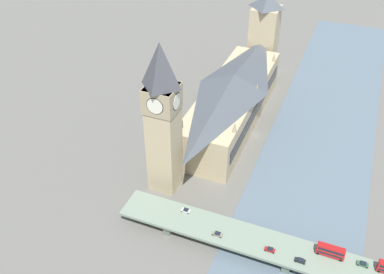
{
  "coord_description": "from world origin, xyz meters",
  "views": [
    {
      "loc": [
        -37.53,
        184.49,
        136.85
      ],
      "look_at": [
        21.58,
        38.79,
        19.89
      ],
      "focal_mm": 40.0,
      "sensor_mm": 36.0,
      "label": 1
    }
  ],
  "objects_px": {
    "parliament_hall": "(233,99)",
    "car_southbound_lead": "(363,264)",
    "road_bridge": "(290,253)",
    "car_northbound_lead": "(300,260)",
    "car_northbound_mid": "(217,234)",
    "double_decker_bus_lead": "(331,251)",
    "clock_tower": "(163,117)",
    "victoria_tower": "(264,36)",
    "car_northbound_tail": "(186,210)",
    "car_southbound_mid": "(270,250)"
  },
  "relations": [
    {
      "from": "parliament_hall",
      "to": "car_southbound_lead",
      "type": "bearing_deg",
      "value": 133.7
    },
    {
      "from": "car_southbound_lead",
      "to": "road_bridge",
      "type": "bearing_deg",
      "value": 7.66
    },
    {
      "from": "parliament_hall",
      "to": "car_northbound_lead",
      "type": "xyz_separation_m",
      "value": [
        -53.82,
        85.82,
        -8.27
      ]
    },
    {
      "from": "road_bridge",
      "to": "car_northbound_mid",
      "type": "distance_m",
      "value": 28.28
    },
    {
      "from": "road_bridge",
      "to": "double_decker_bus_lead",
      "type": "bearing_deg",
      "value": -166.64
    },
    {
      "from": "clock_tower",
      "to": "victoria_tower",
      "type": "relative_size",
      "value": 1.27
    },
    {
      "from": "parliament_hall",
      "to": "clock_tower",
      "type": "xyz_separation_m",
      "value": [
        12.46,
        60.67,
        22.73
      ]
    },
    {
      "from": "clock_tower",
      "to": "double_decker_bus_lead",
      "type": "bearing_deg",
      "value": 166.49
    },
    {
      "from": "victoria_tower",
      "to": "car_southbound_lead",
      "type": "distance_m",
      "value": 161.64
    },
    {
      "from": "parliament_hall",
      "to": "car_northbound_tail",
      "type": "height_order",
      "value": "parliament_hall"
    },
    {
      "from": "car_northbound_mid",
      "to": "parliament_hall",
      "type": "bearing_deg",
      "value": -75.95
    },
    {
      "from": "car_northbound_lead",
      "to": "car_northbound_tail",
      "type": "relative_size",
      "value": 1.01
    },
    {
      "from": "victoria_tower",
      "to": "car_northbound_tail",
      "type": "relative_size",
      "value": 14.52
    },
    {
      "from": "road_bridge",
      "to": "car_northbound_mid",
      "type": "xyz_separation_m",
      "value": [
        28.04,
        3.22,
        1.83
      ]
    },
    {
      "from": "victoria_tower",
      "to": "car_northbound_mid",
      "type": "relative_size",
      "value": 13.51
    },
    {
      "from": "victoria_tower",
      "to": "car_northbound_lead",
      "type": "bearing_deg",
      "value": 109.91
    },
    {
      "from": "victoria_tower",
      "to": "car_southbound_mid",
      "type": "distance_m",
      "value": 155.2
    },
    {
      "from": "victoria_tower",
      "to": "car_northbound_tail",
      "type": "height_order",
      "value": "victoria_tower"
    },
    {
      "from": "car_northbound_tail",
      "to": "car_southbound_lead",
      "type": "xyz_separation_m",
      "value": [
        -70.17,
        0.26,
        0.01
      ]
    },
    {
      "from": "car_northbound_mid",
      "to": "clock_tower",
      "type": "bearing_deg",
      "value": -36.24
    },
    {
      "from": "parliament_hall",
      "to": "car_northbound_tail",
      "type": "relative_size",
      "value": 26.14
    },
    {
      "from": "car_northbound_tail",
      "to": "car_southbound_lead",
      "type": "bearing_deg",
      "value": 179.79
    },
    {
      "from": "car_northbound_tail",
      "to": "car_northbound_mid",
      "type": "bearing_deg",
      "value": 156.88
    },
    {
      "from": "parliament_hall",
      "to": "victoria_tower",
      "type": "xyz_separation_m",
      "value": [
        0.05,
        -62.9,
        11.21
      ]
    },
    {
      "from": "car_northbound_lead",
      "to": "car_northbound_tail",
      "type": "bearing_deg",
      "value": -8.52
    },
    {
      "from": "clock_tower",
      "to": "car_northbound_lead",
      "type": "bearing_deg",
      "value": 159.22
    },
    {
      "from": "car_northbound_mid",
      "to": "car_southbound_mid",
      "type": "bearing_deg",
      "value": -179.06
    },
    {
      "from": "car_northbound_tail",
      "to": "parliament_hall",
      "type": "bearing_deg",
      "value": -86.28
    },
    {
      "from": "clock_tower",
      "to": "car_southbound_lead",
      "type": "relative_size",
      "value": 17.48
    },
    {
      "from": "victoria_tower",
      "to": "car_northbound_lead",
      "type": "xyz_separation_m",
      "value": [
        -53.87,
        148.72,
        -19.48
      ]
    },
    {
      "from": "double_decker_bus_lead",
      "to": "car_northbound_tail",
      "type": "xyz_separation_m",
      "value": [
        58.39,
        -0.4,
        -2.02
      ]
    },
    {
      "from": "victoria_tower",
      "to": "car_southbound_mid",
      "type": "bearing_deg",
      "value": 105.97
    },
    {
      "from": "road_bridge",
      "to": "car_northbound_lead",
      "type": "relative_size",
      "value": 35.68
    },
    {
      "from": "road_bridge",
      "to": "car_southbound_lead",
      "type": "bearing_deg",
      "value": -172.34
    },
    {
      "from": "double_decker_bus_lead",
      "to": "car_northbound_tail",
      "type": "height_order",
      "value": "double_decker_bus_lead"
    },
    {
      "from": "road_bridge",
      "to": "car_northbound_tail",
      "type": "distance_m",
      "value": 44.53
    },
    {
      "from": "car_northbound_lead",
      "to": "car_southbound_lead",
      "type": "relative_size",
      "value": 0.96
    },
    {
      "from": "car_southbound_mid",
      "to": "car_northbound_tail",
      "type": "bearing_deg",
      "value": -10.08
    },
    {
      "from": "clock_tower",
      "to": "parliament_hall",
      "type": "bearing_deg",
      "value": -101.6
    },
    {
      "from": "parliament_hall",
      "to": "car_southbound_mid",
      "type": "relative_size",
      "value": 25.5
    },
    {
      "from": "car_northbound_mid",
      "to": "road_bridge",
      "type": "bearing_deg",
      "value": -173.44
    },
    {
      "from": "double_decker_bus_lead",
      "to": "car_northbound_lead",
      "type": "xyz_separation_m",
      "value": [
        9.67,
        6.9,
        -2.01
      ]
    },
    {
      "from": "car_northbound_lead",
      "to": "car_southbound_mid",
      "type": "height_order",
      "value": "car_southbound_mid"
    },
    {
      "from": "road_bridge",
      "to": "parliament_hall",
      "type": "bearing_deg",
      "value": -59.0
    },
    {
      "from": "parliament_hall",
      "to": "road_bridge",
      "type": "distance_m",
      "value": 96.5
    },
    {
      "from": "parliament_hall",
      "to": "car_northbound_tail",
      "type": "bearing_deg",
      "value": 93.72
    },
    {
      "from": "car_northbound_mid",
      "to": "car_northbound_tail",
      "type": "height_order",
      "value": "car_northbound_mid"
    },
    {
      "from": "car_northbound_lead",
      "to": "clock_tower",
      "type": "bearing_deg",
      "value": -20.78
    },
    {
      "from": "parliament_hall",
      "to": "car_northbound_tail",
      "type": "distance_m",
      "value": 79.12
    },
    {
      "from": "car_southbound_lead",
      "to": "car_northbound_tail",
      "type": "bearing_deg",
      "value": -0.21
    }
  ]
}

